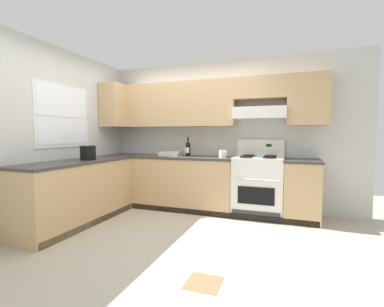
# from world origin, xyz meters

# --- Properties ---
(ground_plane) EXTENTS (7.04, 7.04, 0.00)m
(ground_plane) POSITION_xyz_m (0.00, 0.00, 0.00)
(ground_plane) COLOR #B2AA99
(floor_accent_tile) EXTENTS (0.30, 0.30, 0.01)m
(floor_accent_tile) POSITION_xyz_m (0.94, -0.90, 0.00)
(floor_accent_tile) COLOR olive
(floor_accent_tile) RESTS_ON ground_plane
(wall_back) EXTENTS (4.68, 0.57, 2.55)m
(wall_back) POSITION_xyz_m (0.39, 1.53, 1.48)
(wall_back) COLOR silver
(wall_back) RESTS_ON ground_plane
(wall_left) EXTENTS (0.47, 4.00, 2.55)m
(wall_left) POSITION_xyz_m (-1.59, 0.23, 1.34)
(wall_left) COLOR silver
(wall_left) RESTS_ON ground_plane
(counter_back_run) EXTENTS (3.60, 0.65, 0.91)m
(counter_back_run) POSITION_xyz_m (0.02, 1.24, 0.45)
(counter_back_run) COLOR tan
(counter_back_run) RESTS_ON ground_plane
(counter_left_run) EXTENTS (0.63, 1.91, 0.91)m
(counter_left_run) POSITION_xyz_m (-1.24, -0.00, 0.45)
(counter_left_run) COLOR tan
(counter_left_run) RESTS_ON ground_plane
(stove) EXTENTS (0.76, 0.62, 1.20)m
(stove) POSITION_xyz_m (1.16, 1.25, 0.48)
(stove) COLOR white
(stove) RESTS_ON ground_plane
(wine_bottle) EXTENTS (0.08, 0.08, 0.33)m
(wine_bottle) POSITION_xyz_m (-0.04, 1.32, 1.04)
(wine_bottle) COLOR black
(wine_bottle) RESTS_ON counter_back_run
(bowl) EXTENTS (0.36, 0.25, 0.07)m
(bowl) POSITION_xyz_m (-0.34, 1.25, 0.93)
(bowl) COLOR beige
(bowl) RESTS_ON counter_back_run
(bucket) EXTENTS (0.23, 0.23, 0.21)m
(bucket) POSITION_xyz_m (-1.15, 0.13, 1.02)
(bucket) COLOR black
(bucket) RESTS_ON counter_left_run
(paper_towel_roll) EXTENTS (0.12, 0.12, 0.12)m
(paper_towel_roll) POSITION_xyz_m (0.62, 1.16, 0.97)
(paper_towel_roll) COLOR white
(paper_towel_roll) RESTS_ON counter_back_run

